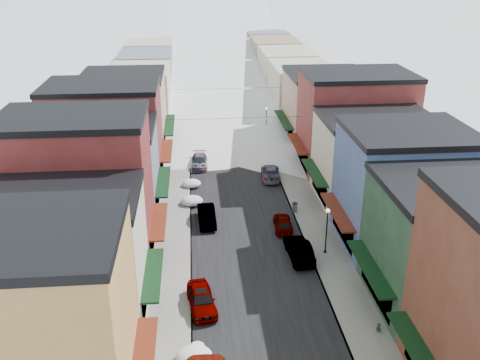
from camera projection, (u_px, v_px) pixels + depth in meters
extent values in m
cube|color=black|center=(223.00, 121.00, 82.35)|extent=(10.00, 160.00, 0.01)
cube|color=gray|center=(180.00, 122.00, 81.78)|extent=(3.20, 160.00, 0.15)
cube|color=gray|center=(265.00, 119.00, 82.86)|extent=(3.20, 160.00, 0.15)
cube|color=slate|center=(190.00, 121.00, 81.91)|extent=(0.10, 160.00, 0.15)
cube|color=slate|center=(255.00, 120.00, 82.74)|extent=(0.10, 160.00, 0.15)
cube|color=#D59C4E|center=(31.00, 331.00, 27.71)|extent=(10.00, 8.50, 11.00)
cube|color=black|center=(13.00, 234.00, 25.48)|extent=(10.20, 8.70, 0.50)
cube|color=#612010|center=(143.00, 360.00, 29.06)|extent=(1.20, 7.22, 0.15)
cube|color=beige|center=(68.00, 262.00, 35.90)|extent=(10.00, 8.00, 9.00)
cube|color=black|center=(58.00, 198.00, 34.06)|extent=(10.20, 8.20, 0.50)
cube|color=black|center=(153.00, 274.00, 36.87)|extent=(1.20, 6.80, 0.15)
cube|color=maroon|center=(80.00, 193.00, 42.63)|extent=(11.00, 8.00, 12.00)
cube|color=black|center=(70.00, 118.00, 40.21)|extent=(11.20, 8.20, 0.50)
cube|color=#612010|center=(159.00, 221.00, 44.21)|extent=(1.20, 6.80, 0.15)
cube|color=slate|center=(104.00, 173.00, 51.15)|extent=(10.00, 9.00, 8.50)
cube|color=black|center=(99.00, 128.00, 49.41)|extent=(10.20, 9.20, 0.50)
cube|color=black|center=(163.00, 181.00, 52.02)|extent=(1.20, 7.65, 0.15)
cube|color=maroon|center=(105.00, 135.00, 58.95)|extent=(12.00, 9.00, 10.50)
cube|color=black|center=(100.00, 86.00, 56.82)|extent=(12.20, 9.20, 0.50)
cube|color=#612010|center=(167.00, 151.00, 60.28)|extent=(1.20, 7.65, 0.15)
cube|color=tan|center=(125.00, 114.00, 68.41)|extent=(10.00, 11.00, 9.50)
cube|color=black|center=(121.00, 75.00, 66.47)|extent=(10.20, 11.20, 0.50)
cube|color=black|center=(169.00, 125.00, 69.47)|extent=(1.20, 9.35, 0.15)
cube|color=black|center=(421.00, 355.00, 29.39)|extent=(1.20, 7.65, 0.15)
cube|color=#1E4029|center=(449.00, 248.00, 37.62)|extent=(10.00, 9.00, 9.00)
cube|color=black|center=(460.00, 186.00, 35.78)|extent=(10.20, 9.20, 0.50)
cube|color=black|center=(370.00, 268.00, 37.66)|extent=(1.20, 7.65, 0.15)
cube|color=#415B95|center=(403.00, 190.00, 45.69)|extent=(10.00, 9.00, 10.00)
cube|color=black|center=(410.00, 131.00, 43.65)|extent=(10.20, 9.20, 0.50)
cube|color=#612010|center=(337.00, 211.00, 45.92)|extent=(1.20, 7.65, 0.15)
cube|color=beige|center=(374.00, 161.00, 54.28)|extent=(11.00, 9.00, 8.50)
cube|color=black|center=(378.00, 118.00, 52.54)|extent=(11.20, 9.20, 0.50)
cube|color=black|center=(314.00, 172.00, 54.19)|extent=(1.20, 7.65, 0.15)
cube|color=maroon|center=(354.00, 123.00, 62.10)|extent=(12.00, 9.00, 11.00)
cube|color=black|center=(359.00, 74.00, 59.88)|extent=(12.20, 9.20, 0.50)
cube|color=#612010|center=(298.00, 144.00, 62.45)|extent=(1.20, 7.65, 0.15)
cube|color=tan|center=(325.00, 109.00, 71.59)|extent=(10.00, 11.00, 9.00)
cube|color=black|center=(327.00, 74.00, 69.75)|extent=(10.20, 11.20, 0.50)
cube|color=black|center=(284.00, 120.00, 71.64)|extent=(1.20, 9.35, 0.15)
cube|color=gray|center=(140.00, 94.00, 81.61)|extent=(9.00, 13.00, 8.00)
cube|color=gray|center=(301.00, 91.00, 83.67)|extent=(9.00, 13.00, 8.00)
cube|color=gray|center=(146.00, 75.00, 94.47)|extent=(9.00, 13.00, 8.00)
cube|color=gray|center=(286.00, 73.00, 96.52)|extent=(9.00, 13.00, 8.00)
cube|color=gray|center=(151.00, 61.00, 107.32)|extent=(9.00, 13.00, 8.00)
cube|color=gray|center=(275.00, 59.00, 109.38)|extent=(9.00, 13.00, 8.00)
cube|color=gray|center=(155.00, 50.00, 120.18)|extent=(9.00, 13.00, 8.00)
cube|color=gray|center=(265.00, 48.00, 122.23)|extent=(9.00, 13.00, 8.00)
cube|color=silver|center=(200.00, 0.00, 231.54)|extent=(360.00, 40.00, 12.00)
cylinder|color=black|center=(232.00, 118.00, 61.58)|extent=(16.40, 0.04, 0.04)
cylinder|color=black|center=(224.00, 89.00, 75.36)|extent=(16.40, 0.04, 0.04)
imported|color=#A7A9B0|center=(202.00, 299.00, 38.31)|extent=(2.41, 4.70, 1.53)
imported|color=black|center=(207.00, 216.00, 50.63)|extent=(1.76, 4.58, 1.49)
imported|color=gray|center=(199.00, 161.00, 64.22)|extent=(2.01, 4.70, 1.35)
imported|color=black|center=(299.00, 250.00, 44.67)|extent=(1.95, 4.94, 1.60)
imported|color=#93969B|center=(283.00, 223.00, 49.44)|extent=(1.86, 4.09, 1.36)
imported|color=black|center=(270.00, 172.00, 60.83)|extent=(2.53, 5.27, 1.48)
imported|color=#A2A3AA|center=(209.00, 121.00, 79.90)|extent=(1.90, 4.33, 1.45)
imported|color=white|center=(235.00, 111.00, 84.55)|extent=(3.04, 6.05, 1.64)
cylinder|color=slate|center=(295.00, 208.00, 52.59)|extent=(0.51, 0.51, 0.89)
cylinder|color=black|center=(295.00, 203.00, 52.41)|extent=(0.55, 0.55, 0.06)
cylinder|color=black|center=(325.00, 252.00, 45.55)|extent=(0.29, 0.29, 0.10)
cylinder|color=black|center=(326.00, 232.00, 44.83)|extent=(0.11, 0.11, 3.80)
sphere|color=white|center=(328.00, 211.00, 44.04)|extent=(0.34, 0.34, 0.34)
cylinder|color=black|center=(266.00, 135.00, 75.44)|extent=(0.28, 0.28, 0.09)
cylinder|color=black|center=(266.00, 122.00, 74.74)|extent=(0.11, 0.11, 3.69)
sphere|color=white|center=(267.00, 109.00, 73.97)|extent=(0.33, 0.33, 0.33)
imported|color=#265429|center=(379.00, 328.00, 35.84)|extent=(0.44, 0.44, 0.61)
ellipsoid|color=white|center=(194.00, 356.00, 33.21)|extent=(2.31, 1.96, 0.98)
ellipsoid|color=white|center=(197.00, 346.00, 34.42)|extent=(0.99, 0.89, 0.49)
ellipsoid|color=white|center=(192.00, 201.00, 54.36)|extent=(2.26, 1.92, 0.96)
ellipsoid|color=white|center=(194.00, 198.00, 55.57)|extent=(0.97, 0.87, 0.48)
ellipsoid|color=white|center=(192.00, 183.00, 58.59)|extent=(2.06, 1.74, 0.87)
ellipsoid|color=white|center=(193.00, 181.00, 59.79)|extent=(0.88, 0.79, 0.44)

